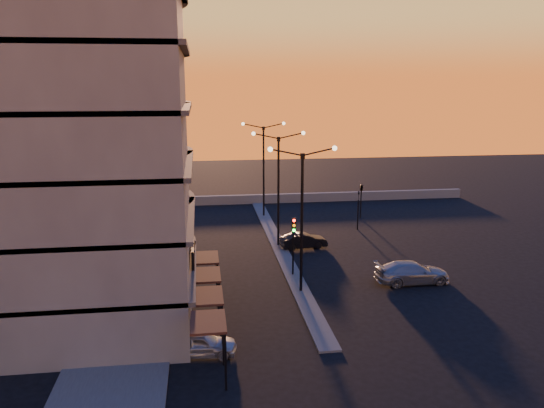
{
  "coord_description": "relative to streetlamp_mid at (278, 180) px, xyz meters",
  "views": [
    {
      "loc": [
        -6.23,
        -31.7,
        13.35
      ],
      "look_at": [
        -1.02,
        6.39,
        4.45
      ],
      "focal_mm": 35.0,
      "sensor_mm": 36.0,
      "label": 1
    }
  ],
  "objects": [
    {
      "name": "signal_east_a",
      "position": [
        8.0,
        4.0,
        -3.66
      ],
      "size": [
        0.13,
        0.16,
        3.6
      ],
      "color": "black",
      "rests_on": "ground"
    },
    {
      "name": "parapet",
      "position": [
        2.0,
        16.0,
        -5.09
      ],
      "size": [
        44.0,
        0.5,
        1.0
      ],
      "primitive_type": "cube",
      "color": "slate",
      "rests_on": "ground"
    },
    {
      "name": "median",
      "position": [
        0.0,
        0.0,
        -5.53
      ],
      "size": [
        1.2,
        36.0,
        0.12
      ],
      "primitive_type": "cube",
      "color": "#4E4E4C",
      "rests_on": "ground"
    },
    {
      "name": "car_sedan",
      "position": [
        1.97,
        -0.79,
        -4.96
      ],
      "size": [
        3.98,
        1.85,
        1.26
      ],
      "primitive_type": "imported",
      "rotation": [
        0.0,
        0.0,
        1.71
      ],
      "color": "black",
      "rests_on": "ground"
    },
    {
      "name": "signal_east_b",
      "position": [
        9.5,
        8.0,
        -2.49
      ],
      "size": [
        0.42,
        1.99,
        3.6
      ],
      "color": "black",
      "rests_on": "ground"
    },
    {
      "name": "car_wagon",
      "position": [
        7.81,
        -9.35,
        -4.86
      ],
      "size": [
        5.09,
        2.12,
        1.47
      ],
      "primitive_type": "imported",
      "rotation": [
        0.0,
        0.0,
        1.58
      ],
      "color": "#919498",
      "rests_on": "ground"
    },
    {
      "name": "car_hatchback",
      "position": [
        -6.5,
        -17.3,
        -4.98
      ],
      "size": [
        3.75,
        1.84,
        1.23
      ],
      "primitive_type": "imported",
      "rotation": [
        0.0,
        0.0,
        1.46
      ],
      "color": "#B2B5BA",
      "rests_on": "ground"
    },
    {
      "name": "streetlamp_far",
      "position": [
        0.0,
        10.0,
        0.0
      ],
      "size": [
        4.32,
        0.32,
        9.51
      ],
      "color": "black",
      "rests_on": "ground"
    },
    {
      "name": "traffic_light_main",
      "position": [
        0.0,
        -7.13,
        -2.7
      ],
      "size": [
        0.28,
        0.44,
        4.25
      ],
      "color": "black",
      "rests_on": "ground"
    },
    {
      "name": "sidewalk_west",
      "position": [
        -10.5,
        -6.0,
        -5.53
      ],
      "size": [
        5.0,
        40.0,
        0.12
      ],
      "primitive_type": "cube",
      "color": "#4E4E4C",
      "rests_on": "ground"
    },
    {
      "name": "ground",
      "position": [
        0.0,
        -10.0,
        -5.59
      ],
      "size": [
        120.0,
        120.0,
        0.0
      ],
      "primitive_type": "plane",
      "color": "black",
      "rests_on": "ground"
    },
    {
      "name": "streetlamp_near",
      "position": [
        0.0,
        -10.0,
        0.0
      ],
      "size": [
        4.32,
        0.32,
        9.51
      ],
      "color": "black",
      "rests_on": "ground"
    },
    {
      "name": "streetlamp_mid",
      "position": [
        0.0,
        0.0,
        0.0
      ],
      "size": [
        4.32,
        0.32,
        9.51
      ],
      "color": "black",
      "rests_on": "ground"
    },
    {
      "name": "building",
      "position": [
        -14.0,
        -9.97,
        6.32
      ],
      "size": [
        14.35,
        17.08,
        25.0
      ],
      "color": "slate",
      "rests_on": "ground"
    }
  ]
}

